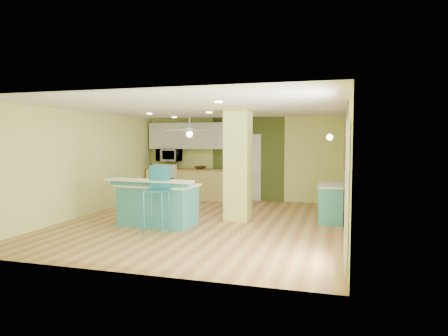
{
  "coord_description": "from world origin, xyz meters",
  "views": [
    {
      "loc": [
        2.86,
        -8.26,
        1.82
      ],
      "look_at": [
        0.35,
        0.4,
        1.19
      ],
      "focal_mm": 32.0,
      "sensor_mm": 36.0,
      "label": 1
    }
  ],
  "objects_px": {
    "fruit_bowl": "(200,168)",
    "side_counter": "(331,202)",
    "peninsula": "(158,203)",
    "bar_stool": "(158,188)",
    "canister": "(158,180)"
  },
  "relations": [
    {
      "from": "peninsula",
      "to": "side_counter",
      "type": "xyz_separation_m",
      "value": [
        3.55,
        1.55,
        -0.05
      ]
    },
    {
      "from": "bar_stool",
      "to": "fruit_bowl",
      "type": "bearing_deg",
      "value": 94.99
    },
    {
      "from": "fruit_bowl",
      "to": "canister",
      "type": "distance_m",
      "value": 3.49
    },
    {
      "from": "side_counter",
      "to": "fruit_bowl",
      "type": "relative_size",
      "value": 3.72
    },
    {
      "from": "side_counter",
      "to": "canister",
      "type": "height_order",
      "value": "canister"
    },
    {
      "from": "bar_stool",
      "to": "side_counter",
      "type": "xyz_separation_m",
      "value": [
        3.24,
        2.19,
        -0.47
      ]
    },
    {
      "from": "bar_stool",
      "to": "peninsula",
      "type": "bearing_deg",
      "value": 112.67
    },
    {
      "from": "fruit_bowl",
      "to": "side_counter",
      "type": "bearing_deg",
      "value": -28.94
    },
    {
      "from": "side_counter",
      "to": "fruit_bowl",
      "type": "distance_m",
      "value": 4.49
    },
    {
      "from": "bar_stool",
      "to": "canister",
      "type": "xyz_separation_m",
      "value": [
        -0.41,
        0.86,
        0.07
      ]
    },
    {
      "from": "bar_stool",
      "to": "canister",
      "type": "bearing_deg",
      "value": 111.71
    },
    {
      "from": "canister",
      "to": "side_counter",
      "type": "bearing_deg",
      "value": 20.01
    },
    {
      "from": "peninsula",
      "to": "side_counter",
      "type": "bearing_deg",
      "value": 27.72
    },
    {
      "from": "fruit_bowl",
      "to": "canister",
      "type": "height_order",
      "value": "canister"
    },
    {
      "from": "bar_stool",
      "to": "fruit_bowl",
      "type": "relative_size",
      "value": 3.81
    }
  ]
}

